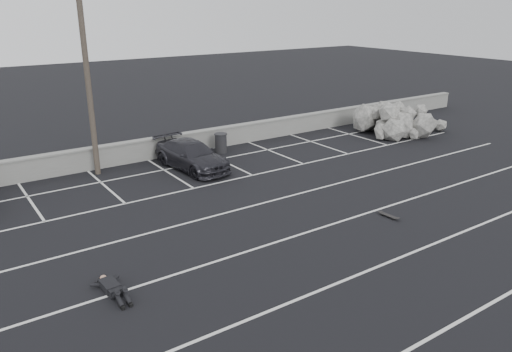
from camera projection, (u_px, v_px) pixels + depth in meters
ground at (316, 292)px, 13.51m from camera, size 120.00×120.00×0.00m
seawall at (127, 152)px, 24.23m from camera, size 50.00×0.45×1.06m
stall_lines at (229, 234)px, 16.89m from camera, size 36.00×20.05×0.01m
car_right at (192, 155)px, 23.38m from camera, size 2.33×4.67×1.30m
utility_pole at (87, 70)px, 21.33m from camera, size 1.23×0.25×9.25m
trash_bin at (221, 143)px, 25.91m from camera, size 0.89×0.89×1.03m
riprap_pile at (391, 123)px, 29.87m from camera, size 5.44×4.77×1.45m
person at (109, 282)px, 13.55m from camera, size 1.10×2.29×0.44m
skateboard at (389, 216)px, 18.18m from camera, size 0.23×0.71×0.08m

